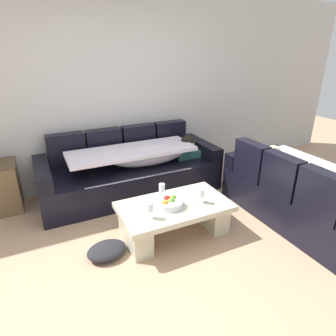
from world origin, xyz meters
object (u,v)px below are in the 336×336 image
couch_near_window (299,194)px  wine_glass_far_back (162,188)px  coffee_table (174,215)px  crumpled_garment (107,250)px  wine_glass_near_right (201,193)px  couch_along_wall (134,171)px  fruit_bowl (170,203)px  wine_glass_near_left (150,208)px  open_magazine (193,199)px

couch_near_window → wine_glass_far_back: couch_near_window is taller
coffee_table → crumpled_garment: (-0.78, -0.04, -0.18)m
wine_glass_near_right → couch_near_window: bearing=-12.1°
crumpled_garment → coffee_table: bearing=2.7°
wine_glass_far_back → crumpled_garment: 0.88m
couch_along_wall → couch_near_window: 2.18m
fruit_bowl → wine_glass_near_right: (0.34, -0.08, 0.07)m
wine_glass_far_back → fruit_bowl: bearing=-92.0°
wine_glass_near_left → open_magazine: bearing=13.8°
couch_along_wall → wine_glass_near_right: couch_along_wall is taller
couch_along_wall → couch_near_window: same height
fruit_bowl → open_magazine: bearing=3.6°
coffee_table → wine_glass_far_back: wine_glass_far_back is taller
wine_glass_near_left → couch_near_window: bearing=-6.8°
crumpled_garment → wine_glass_near_right: bearing=-3.2°
couch_near_window → couch_along_wall: bearing=45.3°
couch_along_wall → fruit_bowl: 1.19m
wine_glass_far_back → open_magazine: (0.29, -0.20, -0.11)m
coffee_table → wine_glass_near_right: 0.39m
crumpled_garment → open_magazine: bearing=2.3°
couch_along_wall → fruit_bowl: (-0.01, -1.19, 0.09)m
coffee_table → crumpled_garment: coffee_table is taller
fruit_bowl → coffee_table: bearing=12.4°
wine_glass_far_back → crumpled_garment: size_ratio=0.42×
open_magazine → crumpled_garment: bearing=-169.5°
crumpled_garment → couch_near_window: bearing=-8.0°
wine_glass_near_left → open_magazine: wine_glass_near_left is taller
couch_along_wall → open_magazine: size_ratio=8.76×
coffee_table → wine_glass_far_back: size_ratio=7.23×
wine_glass_far_back → crumpled_garment: bearing=-161.8°
couch_along_wall → couch_near_window: size_ratio=1.32×
coffee_table → wine_glass_far_back: bearing=105.7°
couch_along_wall → coffee_table: (0.05, -1.18, -0.09)m
couch_along_wall → wine_glass_far_back: couch_along_wall is taller
wine_glass_near_right → crumpled_garment: bearing=176.8°
couch_near_window → crumpled_garment: couch_near_window is taller
couch_along_wall → wine_glass_far_back: bearing=-90.2°
couch_near_window → crumpled_garment: size_ratio=4.64×
fruit_bowl → couch_along_wall: bearing=89.5°
couch_near_window → wine_glass_far_back: (-1.55, 0.56, 0.16)m
fruit_bowl → wine_glass_far_back: bearing=88.0°
fruit_bowl → wine_glass_near_right: wine_glass_near_right is taller
couch_along_wall → fruit_bowl: size_ratio=8.76×
couch_near_window → wine_glass_near_right: 1.26m
wine_glass_near_right → wine_glass_far_back: same height
wine_glass_near_left → wine_glass_near_right: size_ratio=1.00×
couch_near_window → fruit_bowl: (-1.56, 0.34, 0.09)m
wine_glass_far_back → couch_along_wall: bearing=89.8°
fruit_bowl → wine_glass_far_back: wine_glass_far_back is taller
open_magazine → wine_glass_near_right: bearing=-58.3°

